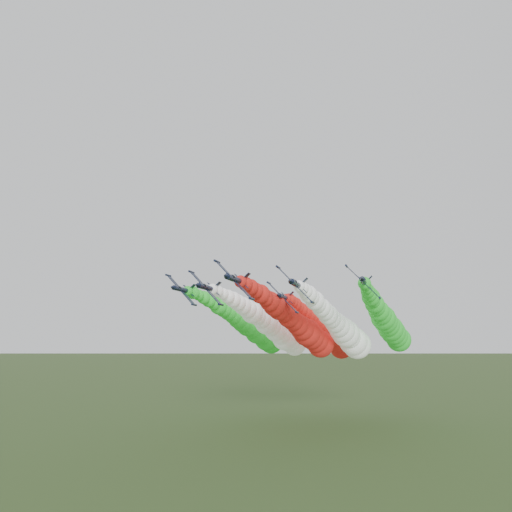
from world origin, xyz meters
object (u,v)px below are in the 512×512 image
object	(u,v)px
jet_outer_left	(251,328)
jet_outer_right	(388,324)
jet_trail	(327,333)
jet_lead	(300,327)
jet_inner_right	(343,330)
jet_inner_left	(274,329)

from	to	relation	value
jet_outer_left	jet_outer_right	size ratio (longest dim) A/B	1.00
jet_trail	jet_outer_left	bearing A→B (deg)	-163.32
jet_outer_left	jet_outer_right	xyz separation A→B (m)	(42.27, -0.54, 0.94)
jet_lead	jet_inner_right	bearing A→B (deg)	46.25
jet_lead	jet_outer_left	xyz separation A→B (m)	(-19.93, 22.28, 0.45)
jet_outer_left	jet_outer_right	bearing A→B (deg)	-0.73
jet_outer_left	jet_trail	distance (m)	24.33
jet_lead	jet_trail	bearing A→B (deg)	83.53
jet_outer_right	jet_trail	size ratio (longest dim) A/B	1.00
jet_outer_right	jet_trail	distance (m)	20.63
jet_inner_right	jet_lead	bearing A→B (deg)	-133.75
jet_lead	jet_trail	size ratio (longest dim) A/B	1.00
jet_lead	jet_inner_left	size ratio (longest dim) A/B	1.00
jet_lead	jet_outer_right	size ratio (longest dim) A/B	1.00
jet_inner_left	jet_trail	xyz separation A→B (m)	(13.37, 17.66, -1.24)
jet_outer_left	jet_trail	xyz separation A→B (m)	(23.24, 6.97, -1.78)
jet_inner_right	jet_outer_right	size ratio (longest dim) A/B	1.01
jet_lead	jet_inner_right	world-z (taller)	jet_lead
jet_inner_left	jet_trail	bearing A→B (deg)	52.88
jet_outer_right	jet_inner_right	bearing A→B (deg)	-137.62
jet_inner_right	jet_outer_left	world-z (taller)	jet_outer_left
jet_lead	jet_trail	distance (m)	29.46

